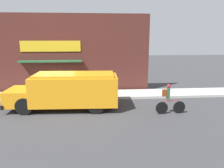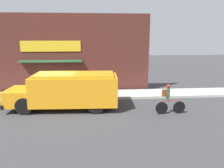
% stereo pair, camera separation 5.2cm
% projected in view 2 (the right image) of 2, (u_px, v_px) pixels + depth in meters
% --- Properties ---
extents(ground_plane, '(70.00, 70.00, 0.00)m').
position_uv_depth(ground_plane, '(56.00, 101.00, 14.07)').
color(ground_plane, '#38383A').
extents(sidewalk, '(28.00, 2.12, 0.16)m').
position_uv_depth(sidewalk, '(58.00, 95.00, 15.09)').
color(sidewalk, '#ADAAA3').
rests_on(sidewalk, ground_plane).
extents(storefront, '(13.21, 0.80, 5.69)m').
position_uv_depth(storefront, '(59.00, 54.00, 15.80)').
color(storefront, '#4C231E').
rests_on(storefront, ground_plane).
extents(school_bus, '(6.21, 2.74, 2.04)m').
position_uv_depth(school_bus, '(68.00, 90.00, 12.37)').
color(school_bus, orange).
rests_on(school_bus, ground_plane).
extents(cyclist, '(1.64, 0.20, 1.63)m').
position_uv_depth(cyclist, '(169.00, 100.00, 11.56)').
color(cyclist, black).
rests_on(cyclist, ground_plane).
extents(trash_bin, '(0.57, 0.57, 0.91)m').
position_uv_depth(trash_bin, '(62.00, 87.00, 15.32)').
color(trash_bin, slate).
rests_on(trash_bin, sidewalk).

